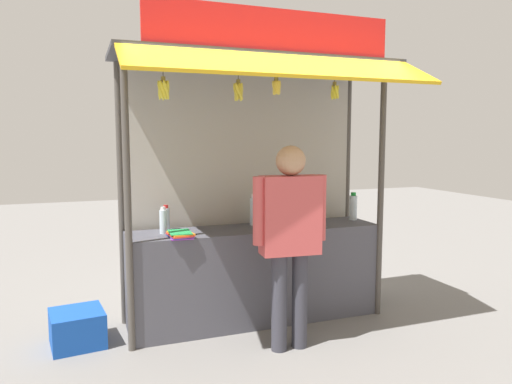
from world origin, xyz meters
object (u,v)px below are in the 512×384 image
at_px(banana_bunch_leftmost, 276,87).
at_px(water_bottle_right, 166,218).
at_px(water_bottle_far_left, 254,211).
at_px(water_bottle_mid_right, 163,221).
at_px(banana_bunch_rightmost, 163,90).
at_px(plastic_crate, 77,328).
at_px(water_bottle_back_left, 353,207).
at_px(vendor_person, 290,228).
at_px(water_bottle_mid_left, 279,214).
at_px(banana_bunch_inner_left, 335,92).
at_px(magazine_stack_front_left, 180,235).
at_px(banana_bunch_inner_right, 238,91).
at_px(magazine_stack_far_right, 301,223).

bearing_deg(banana_bunch_leftmost, water_bottle_right, 147.16).
distance_m(water_bottle_far_left, water_bottle_mid_right, 0.93).
bearing_deg(banana_bunch_rightmost, plastic_crate, 153.09).
xyz_separation_m(water_bottle_back_left, vendor_person, (-1.09, -0.78, -0.02)).
bearing_deg(water_bottle_mid_left, water_bottle_far_left, 148.90).
xyz_separation_m(banana_bunch_leftmost, vendor_person, (-0.01, -0.33, -1.18)).
bearing_deg(banana_bunch_inner_left, banana_bunch_leftmost, 179.85).
distance_m(water_bottle_mid_left, plastic_crate, 2.09).
distance_m(water_bottle_far_left, plastic_crate, 1.93).
height_order(water_bottle_right, plastic_crate, water_bottle_right).
distance_m(magazine_stack_front_left, plastic_crate, 1.19).
height_order(water_bottle_back_left, vendor_person, vendor_person).
xyz_separation_m(banana_bunch_rightmost, banana_bunch_inner_right, (0.63, 0.00, 0.01)).
bearing_deg(water_bottle_back_left, water_bottle_far_left, 175.56).
xyz_separation_m(water_bottle_mid_right, banana_bunch_inner_left, (1.51, -0.42, 1.17)).
xyz_separation_m(magazine_stack_far_right, magazine_stack_front_left, (-1.19, -0.05, -0.02)).
height_order(water_bottle_back_left, magazine_stack_far_right, water_bottle_back_left).
xyz_separation_m(water_bottle_right, banana_bunch_inner_right, (0.53, -0.57, 1.14)).
xyz_separation_m(water_bottle_right, banana_bunch_inner_left, (1.46, -0.57, 1.17)).
relative_size(magazine_stack_front_left, banana_bunch_inner_left, 1.11).
bearing_deg(magazine_stack_far_right, plastic_crate, 176.53).
distance_m(water_bottle_mid_right, banana_bunch_leftmost, 1.57).
height_order(water_bottle_right, banana_bunch_inner_right, banana_bunch_inner_right).
bearing_deg(banana_bunch_inner_right, magazine_stack_far_right, 18.56).
bearing_deg(banana_bunch_rightmost, water_bottle_far_left, 28.87).
bearing_deg(water_bottle_right, banana_bunch_leftmost, -32.84).
bearing_deg(water_bottle_mid_left, banana_bunch_inner_right, -143.41).
xyz_separation_m(water_bottle_right, water_bottle_back_left, (1.96, -0.12, 0.03)).
distance_m(water_bottle_mid_right, vendor_person, 1.19).
distance_m(magazine_stack_far_right, plastic_crate, 2.23).
distance_m(magazine_stack_front_left, vendor_person, 0.97).
bearing_deg(plastic_crate, banana_bunch_rightmost, -26.91).
distance_m(banana_bunch_leftmost, banana_bunch_rightmost, 0.98).
height_order(water_bottle_mid_left, magazine_stack_front_left, water_bottle_mid_left).
bearing_deg(banana_bunch_inner_right, water_bottle_far_left, 57.71).
xyz_separation_m(water_bottle_back_left, plastic_crate, (-2.78, -0.08, -0.90)).
distance_m(water_bottle_back_left, magazine_stack_front_left, 1.92).
bearing_deg(banana_bunch_inner_left, vendor_person, -150.57).
relative_size(water_bottle_far_left, water_bottle_mid_right, 1.27).
height_order(magazine_stack_far_right, vendor_person, vendor_person).
bearing_deg(banana_bunch_rightmost, banana_bunch_inner_right, 0.05).
relative_size(water_bottle_right, plastic_crate, 0.56).
bearing_deg(water_bottle_mid_right, water_bottle_back_left, 0.83).
bearing_deg(plastic_crate, banana_bunch_leftmost, -12.14).
height_order(water_bottle_right, banana_bunch_leftmost, banana_bunch_leftmost).
distance_m(water_bottle_back_left, vendor_person, 1.34).
distance_m(banana_bunch_rightmost, banana_bunch_inner_right, 0.63).
distance_m(magazine_stack_far_right, banana_bunch_leftmost, 1.33).
bearing_deg(water_bottle_mid_left, banana_bunch_leftmost, -116.21).
bearing_deg(banana_bunch_inner_left, water_bottle_right, 158.61).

